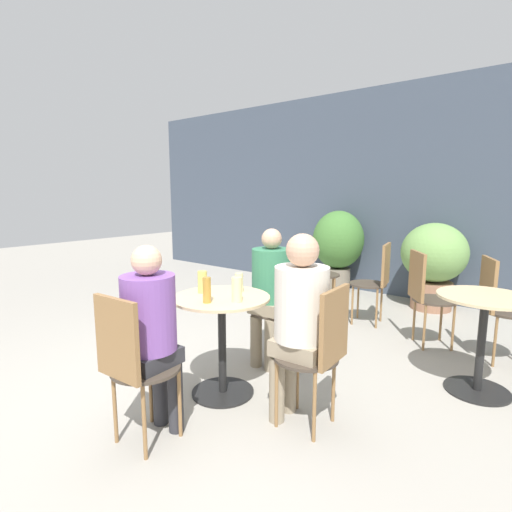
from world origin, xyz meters
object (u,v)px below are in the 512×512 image
bistro_chair_6 (425,290)px  cafe_table_near (222,326)px  cafe_table_far (483,327)px  beer_glass_0 (239,282)px  beer_glass_3 (237,290)px  potted_plant_0 (338,244)px  seated_person_1 (299,313)px  bistro_chair_5 (377,276)px  bistro_chair_2 (280,298)px  bistro_chair_4 (316,267)px  seated_person_2 (270,285)px  beer_glass_1 (202,282)px  bistro_chair_0 (131,358)px  beer_glass_2 (207,290)px  bistro_chair_3 (498,300)px  seated_person_0 (151,324)px  potted_plant_1 (434,259)px  bistro_chair_1 (320,345)px

bistro_chair_6 → cafe_table_near: bearing=118.4°
cafe_table_far → beer_glass_0: beer_glass_0 is taller
beer_glass_3 → potted_plant_0: 3.55m
bistro_chair_6 → seated_person_1: (-0.22, -1.91, 0.18)m
bistro_chair_5 → bistro_chair_2: bearing=-23.3°
beer_glass_0 → seated_person_1: bearing=-12.7°
bistro_chair_4 → bistro_chair_6: size_ratio=1.00×
seated_person_2 → beer_glass_1: (-0.15, -0.66, 0.12)m
bistro_chair_6 → beer_glass_0: (-0.87, -1.76, 0.26)m
bistro_chair_0 → beer_glass_3: size_ratio=5.41×
bistro_chair_2 → beer_glass_2: bearing=-88.4°
bistro_chair_3 → potted_plant_0: bearing=32.0°
seated_person_0 → beer_glass_0: 0.84m
seated_person_2 → potted_plant_1: bearing=73.5°
beer_glass_0 → beer_glass_3: 0.29m
bistro_chair_1 → bistro_chair_3: 2.03m
bistro_chair_0 → beer_glass_2: bistro_chair_0 is taller
bistro_chair_5 → bistro_chair_6: same height
cafe_table_near → bistro_chair_2: bearing=93.7°
bistro_chair_2 → potted_plant_1: 2.60m
bistro_chair_6 → seated_person_2: size_ratio=0.78×
cafe_table_near → potted_plant_0: size_ratio=0.61×
cafe_table_far → seated_person_2: (-1.54, -0.60, 0.20)m
beer_glass_0 → seated_person_0: bearing=-87.6°
bistro_chair_6 → beer_glass_3: (-0.69, -1.98, 0.28)m
seated_person_2 → seated_person_0: bearing=-90.0°
bistro_chair_0 → potted_plant_0: potted_plant_0 is taller
bistro_chair_6 → seated_person_0: (-0.83, -2.60, 0.16)m
beer_glass_0 → potted_plant_1: potted_plant_1 is taller
bistro_chair_4 → bistro_chair_5: bearing=-126.8°
seated_person_2 → potted_plant_1: size_ratio=1.07×
beer_glass_1 → bistro_chair_2: bearing=80.6°
bistro_chair_5 → beer_glass_3: 2.32m
seated_person_2 → beer_glass_0: size_ratio=8.29×
bistro_chair_6 → seated_person_0: size_ratio=0.78×
cafe_table_far → potted_plant_1: potted_plant_1 is taller
seated_person_0 → potted_plant_1: size_ratio=1.08×
cafe_table_far → bistro_chair_0: 2.51m
seated_person_2 → potted_plant_0: size_ratio=0.98×
bistro_chair_4 → bistro_chair_5: same height
bistro_chair_4 → seated_person_2: 1.77m
bistro_chair_3 → beer_glass_3: size_ratio=5.41×
seated_person_0 → beer_glass_0: (-0.04, 0.84, 0.10)m
bistro_chair_3 → seated_person_1: size_ratio=0.75×
bistro_chair_1 → potted_plant_1: bearing=-179.6°
cafe_table_far → seated_person_2: size_ratio=0.63×
bistro_chair_0 → bistro_chair_4: same height
potted_plant_1 → bistro_chair_2: bearing=-103.8°
bistro_chair_5 → potted_plant_1: 1.11m
potted_plant_0 → beer_glass_0: bearing=-75.4°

